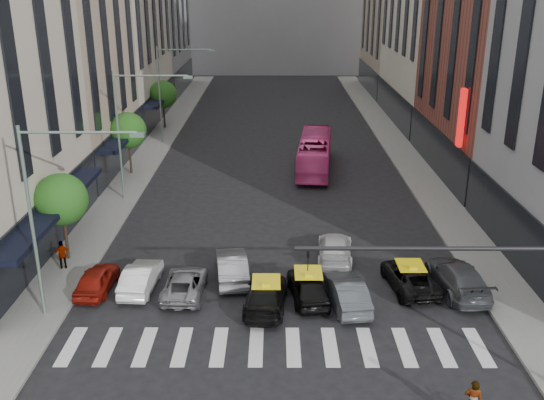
{
  "coord_description": "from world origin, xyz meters",
  "views": [
    {
      "loc": [
        -0.24,
        -20.86,
        14.9
      ],
      "look_at": [
        -0.34,
        9.02,
        4.0
      ],
      "focal_mm": 40.0,
      "sensor_mm": 36.0,
      "label": 1
    }
  ],
  "objects_px": {
    "car_red": "(97,279)",
    "taxi_left": "(266,295)",
    "streetlamp_near": "(50,198)",
    "taxi_center": "(308,286)",
    "pedestrian_far": "(62,255)",
    "bus": "(315,153)",
    "car_white_front": "(141,277)",
    "streetlamp_mid": "(131,119)",
    "streetlamp_far": "(169,82)"
  },
  "relations": [
    {
      "from": "car_white_front",
      "to": "bus",
      "type": "height_order",
      "value": "bus"
    },
    {
      "from": "streetlamp_near",
      "to": "car_white_front",
      "type": "height_order",
      "value": "streetlamp_near"
    },
    {
      "from": "taxi_left",
      "to": "bus",
      "type": "xyz_separation_m",
      "value": [
        3.73,
        22.46,
        0.78
      ]
    },
    {
      "from": "streetlamp_near",
      "to": "car_white_front",
      "type": "xyz_separation_m",
      "value": [
        3.04,
        2.68,
        -5.23
      ]
    },
    {
      "from": "taxi_left",
      "to": "car_red",
      "type": "bearing_deg",
      "value": -5.36
    },
    {
      "from": "car_red",
      "to": "taxi_center",
      "type": "height_order",
      "value": "taxi_center"
    },
    {
      "from": "car_red",
      "to": "taxi_left",
      "type": "relative_size",
      "value": 0.81
    },
    {
      "from": "streetlamp_far",
      "to": "taxi_left",
      "type": "distance_m",
      "value": 32.95
    },
    {
      "from": "streetlamp_far",
      "to": "taxi_left",
      "type": "relative_size",
      "value": 1.92
    },
    {
      "from": "streetlamp_mid",
      "to": "pedestrian_far",
      "type": "bearing_deg",
      "value": -98.11
    },
    {
      "from": "car_white_front",
      "to": "car_red",
      "type": "bearing_deg",
      "value": 8.19
    },
    {
      "from": "car_white_front",
      "to": "streetlamp_mid",
      "type": "bearing_deg",
      "value": -73.83
    },
    {
      "from": "car_red",
      "to": "bus",
      "type": "bearing_deg",
      "value": -117.89
    },
    {
      "from": "streetlamp_far",
      "to": "taxi_left",
      "type": "xyz_separation_m",
      "value": [
        9.44,
        -31.13,
        -5.22
      ]
    },
    {
      "from": "pedestrian_far",
      "to": "bus",
      "type": "bearing_deg",
      "value": -146.57
    },
    {
      "from": "streetlamp_far",
      "to": "pedestrian_far",
      "type": "xyz_separation_m",
      "value": [
        -1.6,
        -27.25,
        -4.96
      ]
    },
    {
      "from": "streetlamp_near",
      "to": "bus",
      "type": "bearing_deg",
      "value": 60.55
    },
    {
      "from": "taxi_center",
      "to": "car_red",
      "type": "bearing_deg",
      "value": -12.24
    },
    {
      "from": "streetlamp_mid",
      "to": "car_white_front",
      "type": "xyz_separation_m",
      "value": [
        3.04,
        -13.32,
        -5.23
      ]
    },
    {
      "from": "streetlamp_mid",
      "to": "taxi_center",
      "type": "distance_m",
      "value": 19.07
    },
    {
      "from": "streetlamp_near",
      "to": "streetlamp_mid",
      "type": "bearing_deg",
      "value": 90.0
    },
    {
      "from": "streetlamp_mid",
      "to": "car_white_front",
      "type": "distance_m",
      "value": 14.63
    },
    {
      "from": "streetlamp_mid",
      "to": "bus",
      "type": "xyz_separation_m",
      "value": [
        13.17,
        7.33,
        -4.45
      ]
    },
    {
      "from": "streetlamp_far",
      "to": "car_white_front",
      "type": "height_order",
      "value": "streetlamp_far"
    },
    {
      "from": "streetlamp_near",
      "to": "pedestrian_far",
      "type": "xyz_separation_m",
      "value": [
        -1.6,
        4.75,
        -4.96
      ]
    },
    {
      "from": "taxi_center",
      "to": "pedestrian_far",
      "type": "height_order",
      "value": "pedestrian_far"
    },
    {
      "from": "car_red",
      "to": "car_white_front",
      "type": "relative_size",
      "value": 0.93
    },
    {
      "from": "taxi_left",
      "to": "pedestrian_far",
      "type": "xyz_separation_m",
      "value": [
        -11.05,
        3.88,
        0.27
      ]
    },
    {
      "from": "taxi_left",
      "to": "pedestrian_far",
      "type": "height_order",
      "value": "pedestrian_far"
    },
    {
      "from": "streetlamp_near",
      "to": "taxi_center",
      "type": "bearing_deg",
      "value": 8.34
    },
    {
      "from": "taxi_center",
      "to": "bus",
      "type": "distance_m",
      "value": 21.72
    },
    {
      "from": "car_red",
      "to": "taxi_left",
      "type": "bearing_deg",
      "value": 172.02
    },
    {
      "from": "streetlamp_mid",
      "to": "car_white_front",
      "type": "height_order",
      "value": "streetlamp_mid"
    },
    {
      "from": "bus",
      "to": "pedestrian_far",
      "type": "relative_size",
      "value": 6.55
    },
    {
      "from": "streetlamp_near",
      "to": "pedestrian_far",
      "type": "bearing_deg",
      "value": 108.66
    },
    {
      "from": "streetlamp_near",
      "to": "streetlamp_far",
      "type": "xyz_separation_m",
      "value": [
        0.0,
        32.0,
        0.0
      ]
    },
    {
      "from": "bus",
      "to": "pedestrian_far",
      "type": "xyz_separation_m",
      "value": [
        -14.78,
        -18.58,
        -0.51
      ]
    },
    {
      "from": "streetlamp_mid",
      "to": "car_white_front",
      "type": "bearing_deg",
      "value": -77.12
    },
    {
      "from": "streetlamp_far",
      "to": "pedestrian_far",
      "type": "distance_m",
      "value": 27.74
    },
    {
      "from": "streetlamp_far",
      "to": "bus",
      "type": "relative_size",
      "value": 0.86
    },
    {
      "from": "streetlamp_near",
      "to": "streetlamp_mid",
      "type": "distance_m",
      "value": 16.0
    },
    {
      "from": "streetlamp_near",
      "to": "bus",
      "type": "distance_m",
      "value": 27.16
    },
    {
      "from": "taxi_center",
      "to": "pedestrian_far",
      "type": "xyz_separation_m",
      "value": [
        -13.09,
        3.06,
        0.23
      ]
    },
    {
      "from": "taxi_center",
      "to": "pedestrian_far",
      "type": "relative_size",
      "value": 2.63
    },
    {
      "from": "car_white_front",
      "to": "taxi_left",
      "type": "relative_size",
      "value": 0.87
    },
    {
      "from": "car_red",
      "to": "taxi_center",
      "type": "relative_size",
      "value": 0.9
    },
    {
      "from": "streetlamp_mid",
      "to": "streetlamp_far",
      "type": "distance_m",
      "value": 16.0
    },
    {
      "from": "streetlamp_far",
      "to": "car_red",
      "type": "xyz_separation_m",
      "value": [
        0.84,
        -29.5,
        -5.26
      ]
    },
    {
      "from": "streetlamp_far",
      "to": "taxi_center",
      "type": "relative_size",
      "value": 2.15
    },
    {
      "from": "bus",
      "to": "streetlamp_near",
      "type": "bearing_deg",
      "value": 66.58
    }
  ]
}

